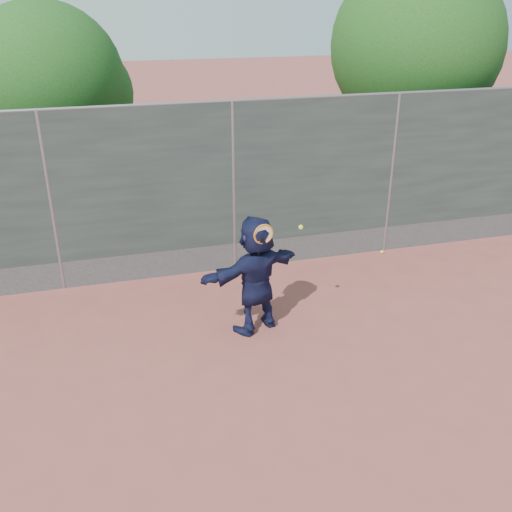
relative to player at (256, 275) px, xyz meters
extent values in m
plane|color=#9E4C42|center=(0.18, -1.41, -0.89)|extent=(80.00, 80.00, 0.00)
imported|color=#16193C|center=(0.00, 0.00, 0.00)|extent=(1.73, 1.09, 1.78)
sphere|color=#EBF235|center=(3.07, 1.94, -0.86)|extent=(0.07, 0.07, 0.07)
cube|color=#38423D|center=(0.18, 2.09, 0.86)|extent=(20.00, 0.04, 2.50)
cube|color=slate|center=(0.18, 2.09, -0.64)|extent=(20.00, 0.03, 0.50)
cylinder|color=gray|center=(0.18, 2.09, 2.11)|extent=(20.00, 0.05, 0.05)
cylinder|color=gray|center=(-2.82, 2.09, 0.61)|extent=(0.06, 0.06, 3.00)
cylinder|color=gray|center=(0.18, 2.09, 0.61)|extent=(0.06, 0.06, 3.00)
cylinder|color=gray|center=(3.18, 2.09, 0.61)|extent=(0.06, 0.06, 3.00)
torus|color=orange|center=(0.05, -0.20, 0.71)|extent=(0.29, 0.07, 0.29)
cylinder|color=beige|center=(0.05, -0.20, 0.71)|extent=(0.25, 0.05, 0.25)
cylinder|color=black|center=(0.00, -0.18, 0.51)|extent=(0.05, 0.13, 0.33)
sphere|color=#EBF235|center=(0.61, -0.13, 0.72)|extent=(0.07, 0.07, 0.07)
cylinder|color=#382314|center=(4.68, 4.29, 0.41)|extent=(0.28, 0.28, 2.60)
sphere|color=#23561C|center=(4.68, 4.29, 2.70)|extent=(3.60, 3.60, 3.60)
sphere|color=#23561C|center=(5.40, 4.49, 2.34)|extent=(2.52, 2.52, 2.52)
cylinder|color=#382314|center=(-2.82, 5.09, 0.21)|extent=(0.28, 0.28, 2.20)
sphere|color=#23561C|center=(-2.82, 5.09, 2.13)|extent=(3.00, 3.00, 3.00)
sphere|color=#23561C|center=(-2.22, 5.29, 1.83)|extent=(2.10, 2.10, 2.10)
cone|color=#387226|center=(0.43, 1.97, -0.76)|extent=(0.03, 0.03, 0.26)
cone|color=#387226|center=(0.73, 1.99, -0.74)|extent=(0.03, 0.03, 0.30)
cone|color=#387226|center=(0.08, 1.95, -0.78)|extent=(0.03, 0.03, 0.22)
camera|label=1|loc=(-1.95, -7.08, 3.68)|focal=40.00mm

